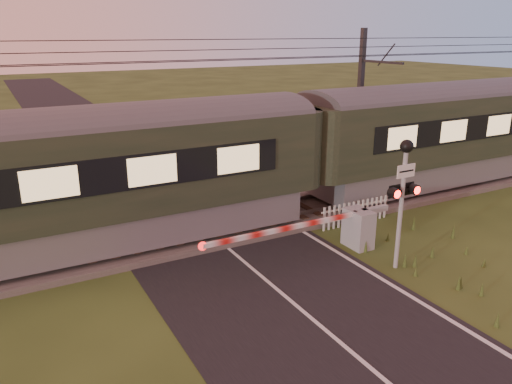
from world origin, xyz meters
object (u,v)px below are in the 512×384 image
train (302,151)px  picket_fence (356,213)px  boom_gate (352,228)px  catenary_mast (361,104)px  crossing_signal (403,182)px

train → picket_fence: train is taller
boom_gate → train: bearing=83.5°
picket_fence → catenary_mast: size_ratio=0.44×
train → catenary_mast: bearing=26.7°
crossing_signal → train: bearing=88.4°
catenary_mast → crossing_signal: bearing=-122.1°
boom_gate → catenary_mast: catenary_mast is taller
picket_fence → train: bearing=117.9°
boom_gate → crossing_signal: (0.25, -1.65, 1.85)m
catenary_mast → picket_fence: bearing=-129.8°
train → crossing_signal: bearing=-91.6°
crossing_signal → picket_fence: (1.14, 3.16, -2.09)m
crossing_signal → picket_fence: crossing_signal is taller
train → crossing_signal: train is taller
train → crossing_signal: 5.06m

